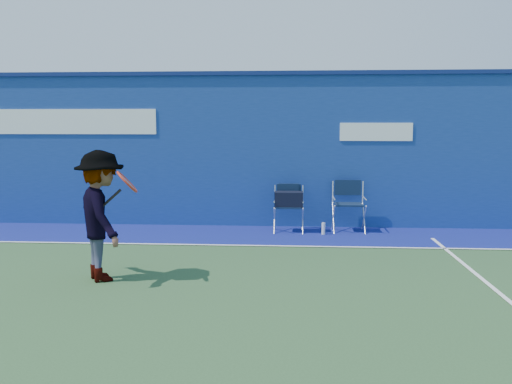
# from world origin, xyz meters

# --- Properties ---
(ground) EXTENTS (80.00, 80.00, 0.00)m
(ground) POSITION_xyz_m (0.00, 0.00, 0.00)
(ground) COLOR #2D4E29
(ground) RESTS_ON ground
(stadium_wall) EXTENTS (24.00, 0.50, 3.08)m
(stadium_wall) POSITION_xyz_m (-0.00, 5.20, 1.55)
(stadium_wall) COLOR navy
(stadium_wall) RESTS_ON ground
(out_of_bounds_strip) EXTENTS (24.00, 1.80, 0.01)m
(out_of_bounds_strip) POSITION_xyz_m (0.00, 4.10, 0.00)
(out_of_bounds_strip) COLOR navy
(out_of_bounds_strip) RESTS_ON ground
(court_lines) EXTENTS (24.00, 12.00, 0.01)m
(court_lines) POSITION_xyz_m (0.00, 0.60, 0.01)
(court_lines) COLOR white
(court_lines) RESTS_ON out_of_bounds_strip
(directors_chair_left) EXTENTS (0.54, 0.50, 0.91)m
(directors_chair_left) POSITION_xyz_m (1.91, 4.47, 0.39)
(directors_chair_left) COLOR silver
(directors_chair_left) RESTS_ON ground
(directors_chair_right) EXTENTS (0.58, 0.52, 0.97)m
(directors_chair_right) POSITION_xyz_m (3.06, 4.59, 0.31)
(directors_chair_right) COLOR silver
(directors_chair_right) RESTS_ON ground
(water_bottle) EXTENTS (0.07, 0.07, 0.23)m
(water_bottle) POSITION_xyz_m (2.57, 4.25, 0.11)
(water_bottle) COLOR silver
(water_bottle) RESTS_ON ground
(tennis_player) EXTENTS (1.15, 1.28, 1.72)m
(tennis_player) POSITION_xyz_m (-0.52, 1.11, 0.86)
(tennis_player) COLOR #EA4738
(tennis_player) RESTS_ON ground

